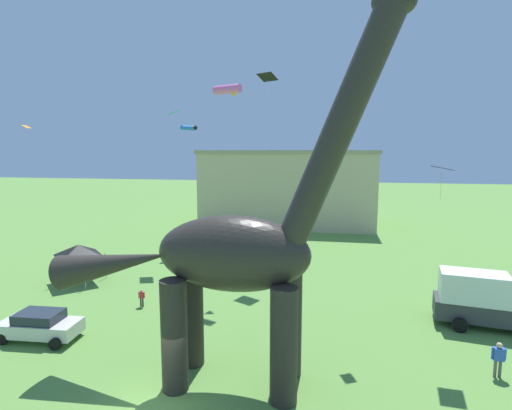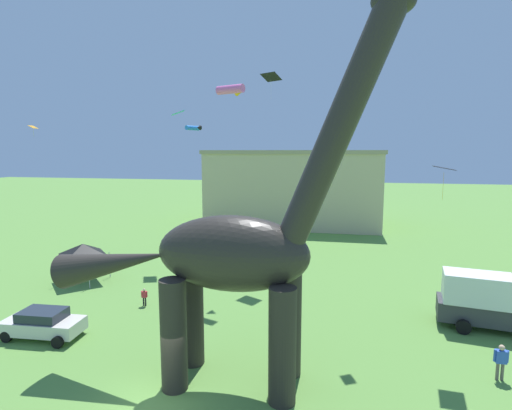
# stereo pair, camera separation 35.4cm
# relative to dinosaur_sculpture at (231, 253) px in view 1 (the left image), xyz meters

# --- Properties ---
(ground_plane) EXTENTS (240.00, 240.00, 0.00)m
(ground_plane) POSITION_rel_dinosaur_sculpture_xyz_m (-2.67, -2.56, -5.81)
(ground_plane) COLOR #5B8E3D
(dinosaur_sculpture) EXTENTS (15.37, 3.26, 16.06)m
(dinosaur_sculpture) POSITION_rel_dinosaur_sculpture_xyz_m (0.00, 0.00, 0.00)
(dinosaur_sculpture) COLOR #2D2823
(dinosaur_sculpture) RESTS_ON ground_plane
(parked_sedan_left) EXTENTS (4.31, 2.05, 1.55)m
(parked_sedan_left) POSITION_rel_dinosaur_sculpture_xyz_m (-11.16, 1.89, -5.00)
(parked_sedan_left) COLOR silver
(parked_sedan_left) RESTS_ON ground_plane
(parked_box_truck) EXTENTS (5.87, 3.01, 3.20)m
(parked_box_truck) POSITION_rel_dinosaur_sculpture_xyz_m (13.00, 8.06, -4.16)
(parked_box_truck) COLOR #38383D
(parked_box_truck) RESTS_ON ground_plane
(person_near_flyer) EXTENTS (0.44, 0.19, 1.18)m
(person_near_flyer) POSITION_rel_dinosaur_sculpture_xyz_m (-7.89, 7.14, -5.09)
(person_near_flyer) COLOR black
(person_near_flyer) RESTS_ON ground_plane
(person_watching_child) EXTENTS (0.62, 0.27, 1.65)m
(person_watching_child) POSITION_rel_dinosaur_sculpture_xyz_m (11.66, 2.47, -4.81)
(person_watching_child) COLOR #6B6056
(person_watching_child) RESTS_ON ground_plane
(festival_canopy_tent) EXTENTS (3.15, 3.15, 3.00)m
(festival_canopy_tent) POSITION_rel_dinosaur_sculpture_xyz_m (-14.85, 10.79, -3.26)
(festival_canopy_tent) COLOR #B2B2B7
(festival_canopy_tent) RESTS_ON ground_plane
(kite_mid_right) EXTENTS (2.25, 2.17, 0.64)m
(kite_mid_right) POSITION_rel_dinosaur_sculpture_xyz_m (-3.27, 12.56, 8.67)
(kite_mid_right) COLOR pink
(kite_drifting) EXTENTS (0.63, 0.86, 1.08)m
(kite_drifting) POSITION_rel_dinosaur_sculpture_xyz_m (-23.71, 16.84, 6.53)
(kite_drifting) COLOR orange
(kite_high_right) EXTENTS (1.81, 1.63, 1.99)m
(kite_high_right) POSITION_rel_dinosaur_sculpture_xyz_m (-1.15, 16.65, 10.19)
(kite_high_right) COLOR black
(kite_near_low) EXTENTS (1.21, 1.49, 1.65)m
(kite_near_low) POSITION_rel_dinosaur_sculpture_xyz_m (9.34, 4.63, 3.49)
(kite_near_low) COLOR black
(kite_mid_center) EXTENTS (0.77, 0.88, 0.16)m
(kite_mid_center) POSITION_rel_dinosaur_sculpture_xyz_m (5.24, 6.75, 6.75)
(kite_mid_center) COLOR black
(kite_far_left) EXTENTS (1.73, 1.93, 0.44)m
(kite_far_left) POSITION_rel_dinosaur_sculpture_xyz_m (-9.87, 18.29, 7.69)
(kite_far_left) COLOR #19B2B7
(kite_apex) EXTENTS (1.71, 1.69, 0.49)m
(kite_apex) POSITION_rel_dinosaur_sculpture_xyz_m (-10.19, 23.08, 6.64)
(kite_apex) COLOR #287AE5
(background_building_block) EXTENTS (23.20, 13.24, 10.23)m
(background_building_block) POSITION_rel_dinosaur_sculpture_xyz_m (-1.68, 39.76, -0.69)
(background_building_block) COLOR #CCB78E
(background_building_block) RESTS_ON ground_plane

